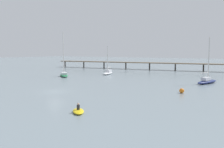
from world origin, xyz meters
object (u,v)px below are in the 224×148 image
sailboat_green (64,74)px  dinghy_yellow (78,111)px  sailboat_white (108,72)px  pier (211,62)px  sailboat_navy (207,80)px  mooring_buoy_mid (182,91)px

sailboat_green → dinghy_yellow: sailboat_green is taller
sailboat_white → dinghy_yellow: size_ratio=2.98×
pier → sailboat_white: size_ratio=10.18×
sailboat_navy → dinghy_yellow: sailboat_navy is taller
sailboat_green → mooring_buoy_mid: sailboat_green is taller
sailboat_green → sailboat_navy: bearing=8.7°
pier → dinghy_yellow: 65.61m
pier → sailboat_green: size_ratio=7.06×
sailboat_navy → sailboat_white: 29.90m
pier → mooring_buoy_mid: 46.73m
pier → mooring_buoy_mid: pier is taller
sailboat_white → dinghy_yellow: bearing=-61.7°
sailboat_navy → mooring_buoy_mid: size_ratio=12.26×
sailboat_navy → sailboat_white: (-29.33, 5.83, -0.06)m
pier → sailboat_white: (-24.97, -26.02, -2.74)m
sailboat_navy → sailboat_green: (-36.63, -5.61, 0.03)m
pier → dinghy_yellow: bearing=-93.3°
pier → sailboat_green: (-32.27, -37.46, -2.65)m
dinghy_yellow → mooring_buoy_mid: 20.03m
pier → mooring_buoy_mid: bearing=-86.4°
dinghy_yellow → pier: bearing=86.7°
pier → sailboat_navy: (4.35, -31.85, -2.69)m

